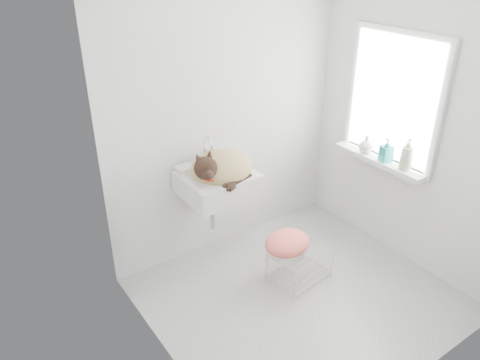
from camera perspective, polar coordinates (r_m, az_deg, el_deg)
floor at (r=3.82m, az=7.19°, el=-13.84°), size 2.20×2.00×0.02m
back_wall at (r=3.87m, az=-1.63°, el=8.55°), size 2.20×0.02×2.50m
right_wall at (r=3.93m, az=20.48°, el=7.11°), size 0.02×2.00×2.50m
left_wall at (r=2.58m, az=-9.79°, el=-2.12°), size 0.02×2.00×2.50m
window_glass at (r=4.00m, az=18.29°, el=9.32°), size 0.01×0.80×1.00m
window_frame at (r=3.99m, az=18.15°, el=9.29°), size 0.04×0.90×1.10m
windowsill at (r=4.13m, az=16.59°, el=2.32°), size 0.16×0.88×0.04m
sink at (r=3.69m, az=-2.77°, el=0.79°), size 0.56×0.49×0.23m
faucet at (r=3.77m, az=-4.29°, el=3.70°), size 0.20×0.14×0.20m
cat at (r=3.66m, az=-2.50°, el=1.32°), size 0.52×0.42×0.33m
wire_rack at (r=3.90m, az=7.27°, el=-9.94°), size 0.48×0.37×0.27m
towel at (r=3.79m, az=5.73°, el=-8.25°), size 0.40×0.29×0.16m
bottle_a at (r=3.97m, az=19.35°, el=1.21°), size 0.12×0.12×0.23m
bottle_b at (r=4.08m, az=17.19°, el=2.23°), size 0.11×0.11×0.20m
bottle_c at (r=4.19m, az=14.98°, el=3.27°), size 0.16×0.16×0.15m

